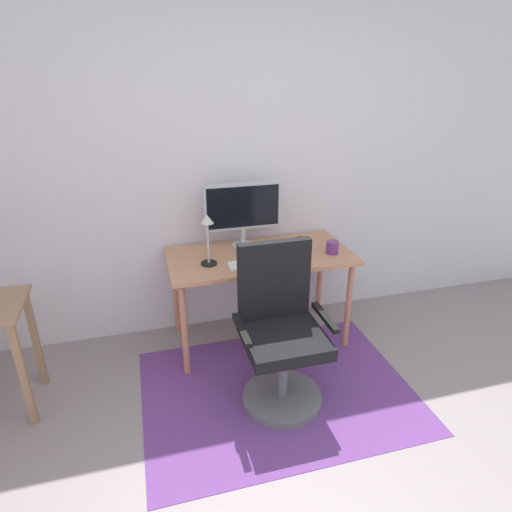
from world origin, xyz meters
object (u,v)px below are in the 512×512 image
at_px(monitor, 243,209).
at_px(cell_phone, 302,240).
at_px(computer_mouse, 307,256).
at_px(desk_lamp, 208,233).
at_px(office_chair, 280,339).
at_px(coffee_cup, 332,247).
at_px(desk, 260,264).
at_px(keyboard, 260,263).

height_order(monitor, cell_phone, monitor).
xyz_separation_m(computer_mouse, desk_lamp, (-0.68, 0.09, 0.21)).
bearing_deg(office_chair, monitor, 91.61).
xyz_separation_m(coffee_cup, cell_phone, (-0.12, 0.29, -0.04)).
bearing_deg(coffee_cup, desk_lamp, 177.04).
distance_m(monitor, office_chair, 1.02).
xyz_separation_m(computer_mouse, office_chair, (-0.35, -0.49, -0.31)).
relative_size(coffee_cup, office_chair, 0.09).
height_order(desk, keyboard, keyboard).
xyz_separation_m(keyboard, desk_lamp, (-0.34, 0.10, 0.22)).
bearing_deg(monitor, desk_lamp, -139.28).
distance_m(computer_mouse, cell_phone, 0.35).
xyz_separation_m(coffee_cup, desk_lamp, (-0.90, 0.05, 0.18)).
bearing_deg(monitor, coffee_cup, -27.87).
xyz_separation_m(desk, computer_mouse, (0.30, -0.17, 0.09)).
distance_m(coffee_cup, desk_lamp, 0.92).
bearing_deg(desk, computer_mouse, -29.38).
xyz_separation_m(monitor, office_chair, (0.02, -0.84, -0.58)).
height_order(monitor, office_chair, monitor).
bearing_deg(computer_mouse, desk_lamp, 172.68).
height_order(coffee_cup, cell_phone, coffee_cup).
bearing_deg(computer_mouse, coffee_cup, 11.07).
xyz_separation_m(desk_lamp, office_chair, (0.33, -0.58, -0.52)).
height_order(desk, coffee_cup, coffee_cup).
bearing_deg(cell_phone, coffee_cup, -74.25).
bearing_deg(desk, coffee_cup, -13.82).
relative_size(coffee_cup, cell_phone, 0.66).
bearing_deg(desk_lamp, coffee_cup, -2.96).
bearing_deg(office_chair, computer_mouse, 54.28).
xyz_separation_m(keyboard, office_chair, (-0.00, -0.48, -0.30)).
height_order(desk, monitor, monitor).
height_order(keyboard, cell_phone, keyboard).
distance_m(monitor, desk_lamp, 0.41).
distance_m(cell_phone, desk_lamp, 0.85).
bearing_deg(keyboard, coffee_cup, 5.28).
distance_m(computer_mouse, office_chair, 0.68).
height_order(desk, desk_lamp, desk_lamp).
relative_size(coffee_cup, desk_lamp, 0.26).
bearing_deg(desk, keyboard, -106.45).
height_order(computer_mouse, cell_phone, computer_mouse).
distance_m(keyboard, computer_mouse, 0.35).
bearing_deg(cell_phone, office_chair, -124.90).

